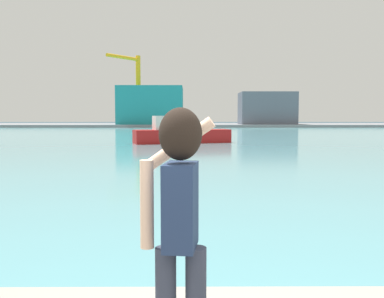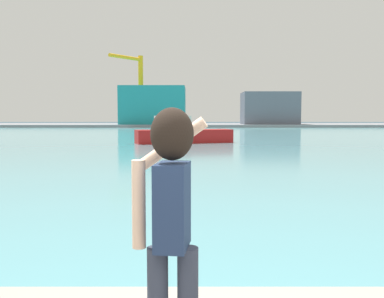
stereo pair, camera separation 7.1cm
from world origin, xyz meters
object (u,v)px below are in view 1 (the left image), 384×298
object	(u,v)px
person_photographer	(179,211)
port_crane	(135,83)
warehouse_right	(267,108)
warehouse_left	(151,106)
boat_moored	(180,133)

from	to	relation	value
person_photographer	port_crane	size ratio (longest dim) A/B	0.12
warehouse_right	port_crane	distance (m)	28.18
warehouse_right	person_photographer	bearing A→B (deg)	-100.61
port_crane	warehouse_right	bearing A→B (deg)	2.86
warehouse_right	warehouse_left	bearing A→B (deg)	176.44
person_photographer	boat_moored	distance (m)	33.36
port_crane	person_photographer	bearing A→B (deg)	-82.65
boat_moored	warehouse_right	size ratio (longest dim) A/B	0.73
person_photographer	boat_moored	bearing A→B (deg)	8.43
warehouse_left	warehouse_right	xyz separation A→B (m)	(24.55, -1.53, -0.60)
person_photographer	port_crane	distance (m)	87.63
person_photographer	warehouse_right	size ratio (longest dim) A/B	0.15
warehouse_left	port_crane	world-z (taller)	port_crane
warehouse_left	port_crane	size ratio (longest dim) A/B	0.94
boat_moored	warehouse_left	distance (m)	56.76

